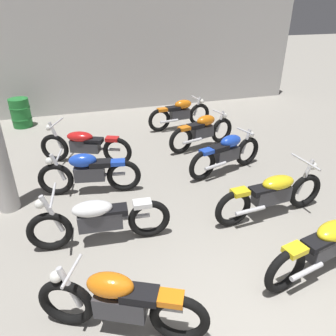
# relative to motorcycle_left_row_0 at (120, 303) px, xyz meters

# --- Properties ---
(back_wall) EXTENTS (12.89, 0.24, 3.60)m
(back_wall) POSITION_rel_motorcycle_left_row_0_xyz_m (1.40, 8.56, 1.34)
(back_wall) COLOR #BCBAB7
(back_wall) RESTS_ON ground
(motorcycle_left_row_0) EXTENTS (1.81, 0.98, 0.88)m
(motorcycle_left_row_0) POSITION_rel_motorcycle_left_row_0_xyz_m (0.00, 0.00, 0.00)
(motorcycle_left_row_0) COLOR black
(motorcycle_left_row_0) RESTS_ON ground
(motorcycle_left_row_1) EXTENTS (2.17, 0.68, 0.97)m
(motorcycle_left_row_1) POSITION_rel_motorcycle_left_row_0_xyz_m (-0.04, 1.61, -0.01)
(motorcycle_left_row_1) COLOR black
(motorcycle_left_row_1) RESTS_ON ground
(motorcycle_left_row_2) EXTENTS (1.96, 0.57, 0.88)m
(motorcycle_left_row_2) POSITION_rel_motorcycle_left_row_0_xyz_m (-0.06, 3.18, 0.00)
(motorcycle_left_row_2) COLOR black
(motorcycle_left_row_2) RESTS_ON ground
(motorcycle_left_row_3) EXTENTS (2.02, 1.07, 0.97)m
(motorcycle_left_row_3) POSITION_rel_motorcycle_left_row_0_xyz_m (-0.03, 4.55, -0.01)
(motorcycle_left_row_3) COLOR black
(motorcycle_left_row_3) RESTS_ON ground
(motorcycle_right_row_0) EXTENTS (2.15, 0.77, 0.97)m
(motorcycle_right_row_0) POSITION_rel_motorcycle_left_row_0_xyz_m (2.86, 0.11, -0.01)
(motorcycle_right_row_0) COLOR black
(motorcycle_right_row_0) RESTS_ON ground
(motorcycle_right_row_1) EXTENTS (2.17, 0.68, 0.97)m
(motorcycle_right_row_1) POSITION_rel_motorcycle_left_row_0_xyz_m (2.88, 1.46, -0.01)
(motorcycle_right_row_1) COLOR black
(motorcycle_right_row_1) RESTS_ON ground
(motorcycle_right_row_2) EXTENTS (1.93, 0.72, 0.88)m
(motorcycle_right_row_2) POSITION_rel_motorcycle_left_row_0_xyz_m (2.87, 3.18, 0.00)
(motorcycle_right_row_2) COLOR black
(motorcycle_right_row_2) RESTS_ON ground
(motorcycle_right_row_3) EXTENTS (1.93, 0.70, 0.88)m
(motorcycle_right_row_3) POSITION_rel_motorcycle_left_row_0_xyz_m (2.89, 4.57, 0.00)
(motorcycle_right_row_3) COLOR black
(motorcycle_right_row_3) RESTS_ON ground
(motorcycle_right_row_4) EXTENTS (1.97, 0.54, 0.88)m
(motorcycle_right_row_4) POSITION_rel_motorcycle_left_row_0_xyz_m (2.81, 6.08, 0.00)
(motorcycle_right_row_4) COLOR black
(motorcycle_right_row_4) RESTS_ON ground
(oil_drum) EXTENTS (0.59, 0.59, 0.85)m
(oil_drum) POSITION_rel_motorcycle_left_row_0_xyz_m (-1.66, 7.62, -0.03)
(oil_drum) COLOR #1E722D
(oil_drum) RESTS_ON ground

